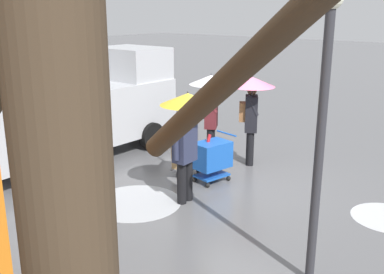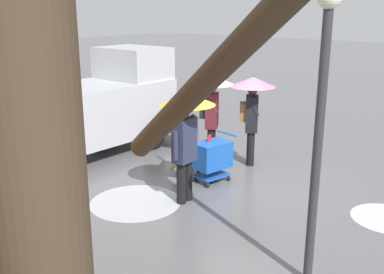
{
  "view_description": "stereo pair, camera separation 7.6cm",
  "coord_description": "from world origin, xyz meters",
  "px_view_note": "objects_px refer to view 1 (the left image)",
  "views": [
    {
      "loc": [
        -4.99,
        7.54,
        3.6
      ],
      "look_at": [
        0.75,
        0.69,
        1.05
      ],
      "focal_mm": 42.23,
      "sensor_mm": 36.0,
      "label": 1
    },
    {
      "loc": [
        -5.05,
        7.49,
        3.6
      ],
      "look_at": [
        0.75,
        0.69,
        1.05
      ],
      "focal_mm": 42.23,
      "sensor_mm": 36.0,
      "label": 2
    }
  ],
  "objects_px": {
    "pedestrian_white_side": "(251,100)",
    "street_lamp": "(323,112)",
    "pedestrian_pink_side": "(211,97)",
    "hand_dolly_boxes": "(185,153)",
    "cargo_van_parked_right": "(85,109)",
    "shopping_cart_vendor": "(212,156)",
    "pedestrian_black_side": "(186,121)"
  },
  "relations": [
    {
      "from": "street_lamp",
      "to": "pedestrian_pink_side",
      "type": "bearing_deg",
      "value": -37.18
    },
    {
      "from": "pedestrian_black_side",
      "to": "pedestrian_white_side",
      "type": "bearing_deg",
      "value": -84.94
    },
    {
      "from": "pedestrian_black_side",
      "to": "pedestrian_white_side",
      "type": "xyz_separation_m",
      "value": [
        0.23,
        -2.56,
        -0.01
      ]
    },
    {
      "from": "cargo_van_parked_right",
      "to": "hand_dolly_boxes",
      "type": "bearing_deg",
      "value": -172.18
    },
    {
      "from": "pedestrian_pink_side",
      "to": "pedestrian_white_side",
      "type": "bearing_deg",
      "value": -159.33
    },
    {
      "from": "cargo_van_parked_right",
      "to": "pedestrian_black_side",
      "type": "xyz_separation_m",
      "value": [
        -3.88,
        0.6,
        0.41
      ]
    },
    {
      "from": "cargo_van_parked_right",
      "to": "shopping_cart_vendor",
      "type": "relative_size",
      "value": 5.13
    },
    {
      "from": "pedestrian_pink_side",
      "to": "pedestrian_white_side",
      "type": "xyz_separation_m",
      "value": [
        -0.92,
        -0.35,
        0.0
      ]
    },
    {
      "from": "pedestrian_white_side",
      "to": "street_lamp",
      "type": "relative_size",
      "value": 0.56
    },
    {
      "from": "cargo_van_parked_right",
      "to": "shopping_cart_vendor",
      "type": "height_order",
      "value": "cargo_van_parked_right"
    },
    {
      "from": "cargo_van_parked_right",
      "to": "shopping_cart_vendor",
      "type": "distance_m",
      "value": 3.72
    },
    {
      "from": "shopping_cart_vendor",
      "to": "pedestrian_white_side",
      "type": "relative_size",
      "value": 0.49
    },
    {
      "from": "pedestrian_pink_side",
      "to": "pedestrian_white_side",
      "type": "distance_m",
      "value": 0.98
    },
    {
      "from": "cargo_van_parked_right",
      "to": "street_lamp",
      "type": "distance_m",
      "value": 7.19
    },
    {
      "from": "hand_dolly_boxes",
      "to": "pedestrian_white_side",
      "type": "bearing_deg",
      "value": -113.88
    },
    {
      "from": "cargo_van_parked_right",
      "to": "hand_dolly_boxes",
      "type": "xyz_separation_m",
      "value": [
        -2.96,
        -0.41,
        -0.64
      ]
    },
    {
      "from": "cargo_van_parked_right",
      "to": "pedestrian_black_side",
      "type": "height_order",
      "value": "cargo_van_parked_right"
    },
    {
      "from": "cargo_van_parked_right",
      "to": "pedestrian_black_side",
      "type": "bearing_deg",
      "value": 171.19
    },
    {
      "from": "pedestrian_black_side",
      "to": "shopping_cart_vendor",
      "type": "bearing_deg",
      "value": -77.56
    },
    {
      "from": "shopping_cart_vendor",
      "to": "pedestrian_pink_side",
      "type": "height_order",
      "value": "pedestrian_pink_side"
    },
    {
      "from": "hand_dolly_boxes",
      "to": "pedestrian_white_side",
      "type": "height_order",
      "value": "pedestrian_white_side"
    },
    {
      "from": "pedestrian_black_side",
      "to": "cargo_van_parked_right",
      "type": "bearing_deg",
      "value": -8.81
    },
    {
      "from": "cargo_van_parked_right",
      "to": "pedestrian_pink_side",
      "type": "height_order",
      "value": "cargo_van_parked_right"
    },
    {
      "from": "cargo_van_parked_right",
      "to": "street_lamp",
      "type": "relative_size",
      "value": 1.39
    },
    {
      "from": "hand_dolly_boxes",
      "to": "pedestrian_pink_side",
      "type": "xyz_separation_m",
      "value": [
        0.23,
        -1.21,
        1.03
      ]
    },
    {
      "from": "shopping_cart_vendor",
      "to": "hand_dolly_boxes",
      "type": "bearing_deg",
      "value": 9.27
    },
    {
      "from": "hand_dolly_boxes",
      "to": "pedestrian_pink_side",
      "type": "bearing_deg",
      "value": -79.43
    },
    {
      "from": "shopping_cart_vendor",
      "to": "street_lamp",
      "type": "distance_m",
      "value": 4.28
    },
    {
      "from": "pedestrian_pink_side",
      "to": "street_lamp",
      "type": "bearing_deg",
      "value": 142.82
    },
    {
      "from": "cargo_van_parked_right",
      "to": "shopping_cart_vendor",
      "type": "bearing_deg",
      "value": -171.91
    },
    {
      "from": "hand_dolly_boxes",
      "to": "pedestrian_black_side",
      "type": "xyz_separation_m",
      "value": [
        -0.92,
        1.01,
        1.05
      ]
    },
    {
      "from": "pedestrian_black_side",
      "to": "hand_dolly_boxes",
      "type": "bearing_deg",
      "value": -47.73
    }
  ]
}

